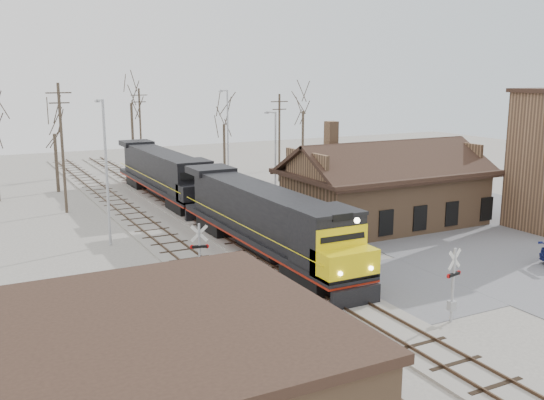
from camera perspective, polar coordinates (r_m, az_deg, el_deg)
The scene contains 21 objects.
ground at distance 31.38m, azimuth 6.57°, elevation -9.37°, with size 140.00×140.00×0.00m, color #A6A196.
road at distance 31.37m, azimuth 6.57°, elevation -9.34°, with size 60.00×9.00×0.03m, color #5E5E63.
parking_lot at distance 45.99m, azimuth 22.60°, elevation -3.35°, with size 22.00×26.00×0.03m, color #5E5E63.
track_main at distance 43.96m, azimuth -4.45°, elevation -3.07°, with size 3.40×90.00×0.24m.
track_siding at distance 42.46m, azimuth -10.05°, elevation -3.75°, with size 3.40×90.00×0.24m.
depot at distance 46.93m, azimuth 10.57°, elevation 0.64°, with size 15.20×9.31×7.90m.
commercial_building at distance 18.86m, azimuth -13.74°, elevation -17.41°, with size 12.40×10.40×4.30m.
locomotive_lead at distance 37.51m, azimuth -0.47°, elevation -1.98°, with size 3.04×20.35×4.52m.
locomotive_trailing at distance 56.31m, azimuth -10.09°, elevation 2.44°, with size 3.04×20.35×4.28m.
crossbuck_near at distance 29.23m, azimuth 16.66°, elevation -7.85°, with size 1.01×0.32×3.56m.
crossbuck_far at distance 32.56m, azimuth -6.82°, elevation -5.41°, with size 0.99×0.41×3.57m.
streetlight_a at distance 41.33m, azimuth -15.38°, elevation 3.15°, with size 0.25×2.04×9.71m.
streetlight_b at distance 53.35m, azimuth 0.25°, elevation 4.53°, with size 0.25×2.04×8.13m.
streetlight_c at distance 62.45m, azimuth -4.23°, elevation 6.32°, with size 0.25×2.04×9.78m.
utility_pole_a at distance 52.36m, azimuth -19.14°, elevation 4.81°, with size 2.00×0.24×10.64m.
utility_pole_b at distance 74.71m, azimuth -12.28°, elevation 6.69°, with size 2.00×0.24×9.71m.
utility_pole_c at distance 64.66m, azimuth 0.70°, elevation 6.03°, with size 2.00×0.24×9.30m.
tree_b at distance 62.19m, azimuth -19.86°, elevation 6.73°, with size 3.80×3.80×9.30m.
tree_c at distance 74.12m, azimuth -13.17°, elevation 9.90°, with size 5.34×5.34×13.08m.
tree_d at distance 70.67m, azimuth -4.56°, elevation 7.86°, with size 3.78×3.78×9.25m.
tree_e at distance 75.63m, azimuth 2.95°, elevation 9.22°, with size 4.60×4.60×11.26m.
Camera 1 is at (-16.61, -24.14, 11.22)m, focal length 40.00 mm.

